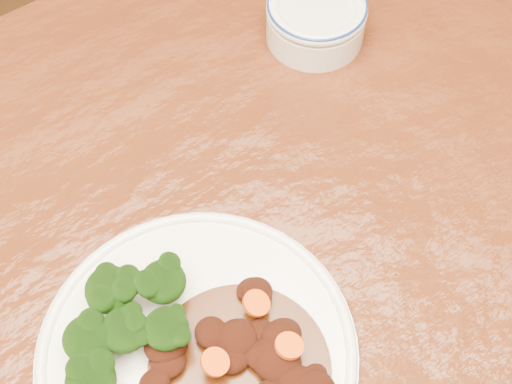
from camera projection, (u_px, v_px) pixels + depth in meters
dinner_plate at (197, 352)px, 0.57m from camera, size 0.26×0.26×0.02m
broccoli_florets at (122, 324)px, 0.55m from camera, size 0.12×0.10×0.04m
mince_stew at (249, 369)px, 0.55m from camera, size 0.15×0.15×0.03m
dip_bowl at (316, 18)px, 0.75m from camera, size 0.11×0.11×0.05m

